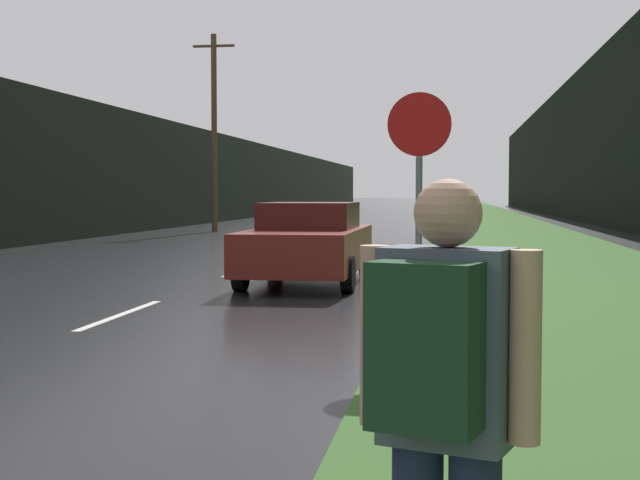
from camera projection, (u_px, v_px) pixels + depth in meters
name	position (u px, v px, depth m)	size (l,w,h in m)	color
grass_verge	(505.00, 232.00, 37.71)	(6.00, 240.00, 0.02)	#386028
lane_stripe_c	(121.00, 314.00, 12.15)	(0.12, 3.00, 0.01)	silver
lane_stripe_d	(241.00, 270.00, 19.07)	(0.12, 3.00, 0.01)	silver
lane_stripe_e	(298.00, 250.00, 25.98)	(0.12, 3.00, 0.01)	silver
lane_stripe_f	(330.00, 238.00, 32.89)	(0.12, 3.00, 0.01)	silver
treeline_far_side	(198.00, 177.00, 49.86)	(2.00, 140.00, 5.06)	black
treeline_near_side	(612.00, 140.00, 46.47)	(2.00, 140.00, 8.87)	black
utility_pole_far	(214.00, 130.00, 37.89)	(1.80, 0.24, 8.38)	#4C3823
stop_sign	(419.00, 193.00, 9.30)	(0.67, 0.07, 2.71)	slate
hitchhiker_with_backpack	(443.00, 411.00, 2.78)	(0.57, 0.50, 1.71)	#1E2847
car_passing_near	(308.00, 243.00, 16.38)	(2.03, 4.77, 1.48)	maroon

